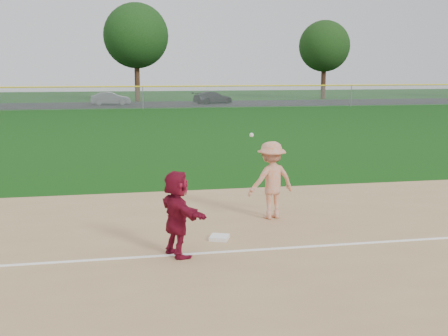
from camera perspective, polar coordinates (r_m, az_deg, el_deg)
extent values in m
plane|color=#0D3C0B|center=(12.10, 1.36, -7.31)|extent=(160.00, 160.00, 0.00)
cube|color=white|center=(11.35, 2.23, -8.37)|extent=(60.00, 0.10, 0.01)
cube|color=black|center=(57.44, -8.52, 6.40)|extent=(120.00, 10.00, 0.01)
cube|color=white|center=(12.04, -0.47, -7.08)|extent=(0.50, 0.50, 0.09)
imported|color=maroon|center=(10.86, -4.79, -4.63)|extent=(1.01, 1.64, 1.69)
imported|color=#515458|center=(57.23, -11.46, 6.94)|extent=(3.96, 1.62, 1.28)
imported|color=black|center=(58.17, -1.13, 7.16)|extent=(4.56, 3.12, 1.23)
imported|color=#AFAFB2|center=(13.57, 4.82, -1.24)|extent=(1.36, 1.02, 1.88)
sphere|color=silver|center=(12.35, 2.82, 3.37)|extent=(0.09, 0.09, 0.09)
plane|color=#999EA0|center=(51.40, -8.25, 7.09)|extent=(110.00, 0.00, 110.00)
cylinder|color=yellow|center=(51.36, -8.28, 8.20)|extent=(110.00, 0.12, 0.12)
cylinder|color=gray|center=(51.40, -8.25, 7.09)|extent=(0.08, 0.08, 2.00)
cylinder|color=gray|center=(56.04, 12.80, 7.19)|extent=(0.08, 0.08, 2.00)
cylinder|color=#342113|center=(62.84, -8.80, 8.57)|extent=(0.56, 0.56, 4.10)
sphere|color=black|center=(62.92, -8.92, 13.15)|extent=(7.00, 7.00, 7.00)
cylinder|color=#311D12|center=(68.61, 10.05, 8.46)|extent=(0.56, 0.56, 3.64)
sphere|color=black|center=(68.64, 10.17, 12.10)|extent=(6.00, 6.00, 6.00)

